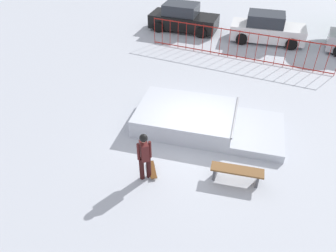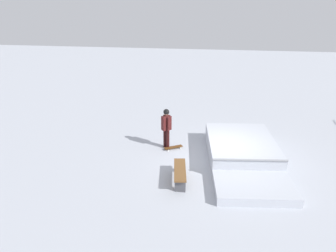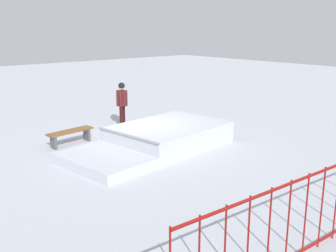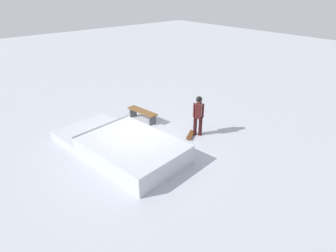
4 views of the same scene
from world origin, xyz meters
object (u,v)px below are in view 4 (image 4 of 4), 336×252
Objects in this scene: park_bench at (142,113)px; skateboard at (191,135)px; skater at (198,113)px; skate_ramp at (124,146)px.

skateboard is at bearing -167.29° from park_bench.
park_bench is (2.67, 0.90, -0.65)m from skater.
park_bench is (2.58, 0.58, 0.28)m from skateboard.
skate_ramp is 3.28× the size of skater.
skate_ramp is 3.30m from skater.
skate_ramp is 2.95m from park_bench.
park_bench is at bearing 71.00° from skateboard.
skateboard is (0.09, 0.31, -0.93)m from skater.
skater is 0.99m from skateboard.
park_bench is at bearing 70.37° from skater.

